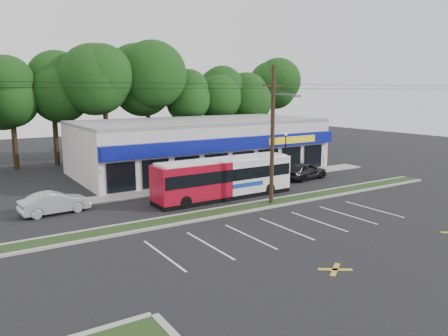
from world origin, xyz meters
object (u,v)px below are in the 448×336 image
Objects in this scene: sign_post at (324,156)px; utility_pole at (271,131)px; pedestrian_b at (250,172)px; metrobus at (224,177)px; car_silver at (55,203)px; lamp_post at (286,149)px; car_dark at (305,171)px; pedestrian_a at (217,181)px.

utility_pole is at bearing -149.85° from sign_post.
pedestrian_b is (-9.49, -0.07, -0.66)m from sign_post.
metrobus is (-14.86, -4.07, 0.09)m from sign_post.
utility_pole is 10.98× the size of car_silver.
utility_pole reaches higher than lamp_post.
sign_post is 0.46× the size of car_dark.
sign_post reaches higher than car_dark.
pedestrian_b reaches higher than pedestrian_a.
metrobus is at bearing 36.03° from pedestrian_a.
pedestrian_a is 4.76m from pedestrian_b.
pedestrian_a reaches higher than car_silver.
lamp_post is 5.13m from sign_post.
utility_pole is 4.31× the size of metrobus.
lamp_post is 0.93× the size of car_silver.
sign_post is at bearing 151.68° from pedestrian_a.
lamp_post is 4.84m from pedestrian_b.
car_dark is (0.45, -2.30, -1.85)m from lamp_post.
car_dark is 5.33m from pedestrian_b.
utility_pole is 7.67m from pedestrian_a.
car_silver is (-12.10, 2.50, -0.89)m from metrobus.
metrobus is 6.51× the size of pedestrian_b.
car_dark is at bearing 142.27° from pedestrian_a.
car_dark is 9.46m from pedestrian_a.
car_silver is at bearing -176.66° from sign_post.
metrobus is 6.74m from pedestrian_b.
utility_pole is 11.76× the size of lamp_post.
lamp_post reaches higher than car_dark.
car_silver is 12.96m from pedestrian_a.
utility_pole is at bearing 115.32° from car_dark.
car_silver is at bearing 167.21° from metrobus.
pedestrian_a is (12.96, -0.02, 0.03)m from car_silver.
car_silver is at bearing 156.23° from utility_pole.
car_dark is at bearing 32.90° from utility_pole.
metrobus reaches higher than car_dark.
utility_pole is 32.18× the size of pedestrian_a.
car_silver is (-13.79, 6.07, -4.66)m from utility_pole.
car_silver is (-22.41, 0.50, -0.07)m from car_dark.
metrobus is at bearing 115.37° from utility_pole.
pedestrian_a is at bearing 69.72° from metrobus.
pedestrian_b is (4.51, 1.52, 0.11)m from pedestrian_a.
car_silver is at bearing 81.15° from car_dark.
utility_pole reaches higher than car_silver.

